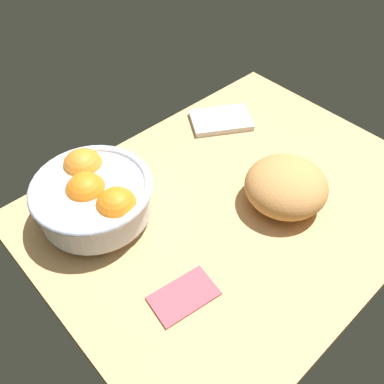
{
  "coord_description": "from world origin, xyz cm",
  "views": [
    {
      "loc": [
        44.09,
        34.94,
        62.21
      ],
      "look_at": [
        8.06,
        -4.3,
        5.0
      ],
      "focal_mm": 38.57,
      "sensor_mm": 36.0,
      "label": 1
    }
  ],
  "objects_px": {
    "fruit_bowl": "(94,195)",
    "bread_loaf": "(286,186)",
    "napkin_folded": "(221,120)",
    "napkin_spare": "(184,295)"
  },
  "relations": [
    {
      "from": "napkin_folded",
      "to": "fruit_bowl",
      "type": "bearing_deg",
      "value": 7.09
    },
    {
      "from": "fruit_bowl",
      "to": "napkin_folded",
      "type": "height_order",
      "value": "fruit_bowl"
    },
    {
      "from": "fruit_bowl",
      "to": "napkin_folded",
      "type": "distance_m",
      "value": 0.39
    },
    {
      "from": "napkin_spare",
      "to": "bread_loaf",
      "type": "bearing_deg",
      "value": -175.39
    },
    {
      "from": "bread_loaf",
      "to": "fruit_bowl",
      "type": "bearing_deg",
      "value": -36.82
    },
    {
      "from": "napkin_folded",
      "to": "napkin_spare",
      "type": "height_order",
      "value": "napkin_folded"
    },
    {
      "from": "fruit_bowl",
      "to": "bread_loaf",
      "type": "distance_m",
      "value": 0.37
    },
    {
      "from": "fruit_bowl",
      "to": "napkin_spare",
      "type": "xyz_separation_m",
      "value": [
        -0.01,
        0.24,
        -0.06
      ]
    },
    {
      "from": "napkin_folded",
      "to": "bread_loaf",
      "type": "bearing_deg",
      "value": 70.82
    },
    {
      "from": "fruit_bowl",
      "to": "bread_loaf",
      "type": "height_order",
      "value": "fruit_bowl"
    }
  ]
}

